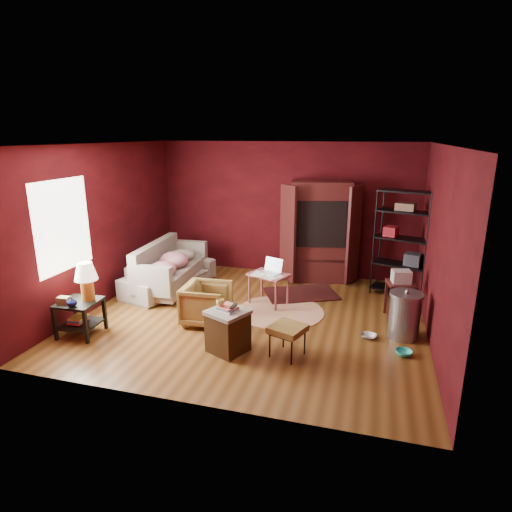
{
  "coord_description": "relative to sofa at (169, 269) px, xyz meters",
  "views": [
    {
      "loc": [
        1.86,
        -6.34,
        2.96
      ],
      "look_at": [
        0.0,
        0.2,
        1.0
      ],
      "focal_mm": 30.0,
      "sensor_mm": 36.0,
      "label": 1
    }
  ],
  "objects": [
    {
      "name": "laptop_desk",
      "position": [
        2.07,
        -0.22,
        0.11
      ],
      "size": [
        0.79,
        0.69,
        0.82
      ],
      "rotation": [
        0.0,
        0.0,
        -0.37
      ],
      "color": "#9F484F",
      "rests_on": "ground"
    },
    {
      "name": "pet_bowl_steel",
      "position": [
        3.84,
        -1.12,
        -0.28
      ],
      "size": [
        0.24,
        0.12,
        0.23
      ],
      "primitive_type": "imported",
      "rotation": [
        0.0,
        0.0,
        -0.27
      ],
      "color": "silver",
      "rests_on": "ground"
    },
    {
      "name": "tv_armoire",
      "position": [
        2.73,
        1.36,
        0.67
      ],
      "size": [
        1.58,
        1.04,
        2.05
      ],
      "rotation": [
        0.0,
        0.0,
        0.2
      ],
      "color": "#481414",
      "rests_on": "ground"
    },
    {
      "name": "small_stand",
      "position": [
        4.28,
        -0.21,
        0.22
      ],
      "size": [
        0.49,
        0.49,
        0.82
      ],
      "rotation": [
        0.0,
        0.0,
        0.22
      ],
      "color": "#481414",
      "rests_on": "ground"
    },
    {
      "name": "hamper",
      "position": [
        1.94,
        -2.05,
        -0.08
      ],
      "size": [
        0.66,
        0.66,
        0.7
      ],
      "rotation": [
        0.0,
        0.0,
        -0.43
      ],
      "color": "#44280F",
      "rests_on": "ground"
    },
    {
      "name": "vase",
      "position": [
        -0.33,
        -2.37,
        0.21
      ],
      "size": [
        0.15,
        0.16,
        0.14
      ],
      "primitive_type": "imported",
      "rotation": [
        0.0,
        0.0,
        0.03
      ],
      "color": "#0B0E38",
      "rests_on": "side_table"
    },
    {
      "name": "sofa_cushions",
      "position": [
        0.0,
        -0.01,
        0.02
      ],
      "size": [
        0.92,
        2.06,
        0.84
      ],
      "rotation": [
        0.0,
        0.0,
        0.06
      ],
      "color": "gray",
      "rests_on": "sofa"
    },
    {
      "name": "pet_bowl_turquoise",
      "position": [
        4.32,
        -1.52,
        -0.28
      ],
      "size": [
        0.24,
        0.13,
        0.23
      ],
      "primitive_type": "imported",
      "rotation": [
        0.0,
        0.0,
        -0.26
      ],
      "color": "#28BEB8",
      "rests_on": "ground"
    },
    {
      "name": "wire_shelving",
      "position": [
        4.32,
        0.86,
        0.69
      ],
      "size": [
        1.05,
        0.7,
        1.99
      ],
      "rotation": [
        0.0,
        0.0,
        -0.31
      ],
      "color": "black",
      "rests_on": "ground"
    },
    {
      "name": "mug",
      "position": [
        1.85,
        -2.07,
        0.34
      ],
      "size": [
        0.14,
        0.12,
        0.11
      ],
      "primitive_type": "imported",
      "rotation": [
        0.0,
        0.0,
        -0.35
      ],
      "color": "#E5D470",
      "rests_on": "hamper"
    },
    {
      "name": "armchair",
      "position": [
        1.31,
        -1.27,
        -0.03
      ],
      "size": [
        0.7,
        0.74,
        0.72
      ],
      "primitive_type": "imported",
      "rotation": [
        0.0,
        0.0,
        1.63
      ],
      "color": "black",
      "rests_on": "ground"
    },
    {
      "name": "sofa",
      "position": [
        0.0,
        0.0,
        0.0
      ],
      "size": [
        1.08,
        2.11,
        0.79
      ],
      "primitive_type": "imported",
      "rotation": [
        0.0,
        0.0,
        1.32
      ],
      "color": "gray",
      "rests_on": "ground"
    },
    {
      "name": "trash_can",
      "position": [
        4.33,
        -0.95,
        -0.04
      ],
      "size": [
        0.6,
        0.6,
        0.76
      ],
      "rotation": [
        0.0,
        0.0,
        0.26
      ],
      "color": "#929299",
      "rests_on": "ground"
    },
    {
      "name": "footstool",
      "position": [
        2.77,
        -1.97,
        -0.01
      ],
      "size": [
        0.56,
        0.56,
        0.45
      ],
      "rotation": [
        0.0,
        0.0,
        -0.35
      ],
      "color": "black",
      "rests_on": "ground"
    },
    {
      "name": "rug_round",
      "position": [
        2.35,
        -0.52,
        -0.39
      ],
      "size": [
        1.92,
        1.92,
        0.01
      ],
      "rotation": [
        0.0,
        0.0,
        -0.36
      ],
      "color": "beige",
      "rests_on": "ground"
    },
    {
      "name": "side_table",
      "position": [
        -0.33,
        -2.12,
        0.28
      ],
      "size": [
        0.6,
        0.6,
        1.12
      ],
      "rotation": [
        0.0,
        0.0,
        0.07
      ],
      "color": "black",
      "rests_on": "ground"
    },
    {
      "name": "rug_oriental",
      "position": [
        2.55,
        0.4,
        -0.38
      ],
      "size": [
        1.57,
        1.37,
        0.01
      ],
      "rotation": [
        0.0,
        0.0,
        0.45
      ],
      "color": "#471313",
      "rests_on": "ground"
    },
    {
      "name": "room",
      "position": [
        1.91,
        -0.85,
        1.01
      ],
      "size": [
        5.54,
        5.04,
        2.84
      ],
      "color": "brown",
      "rests_on": "ground"
    }
  ]
}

